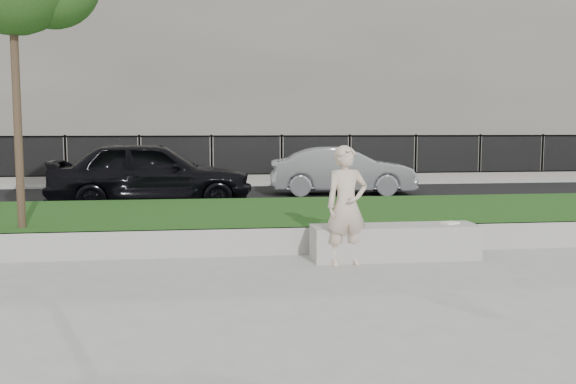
{
  "coord_description": "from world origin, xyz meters",
  "views": [
    {
      "loc": [
        -0.9,
        -8.13,
        1.87
      ],
      "look_at": [
        0.36,
        1.2,
        0.91
      ],
      "focal_mm": 40.0,
      "sensor_mm": 36.0,
      "label": 1
    }
  ],
  "objects": [
    {
      "name": "car_silver",
      "position": [
        2.85,
        8.78,
        0.68
      ],
      "size": [
        3.97,
        1.68,
        1.27
      ],
      "primitive_type": "imported",
      "rotation": [
        0.0,
        0.0,
        1.48
      ],
      "color": "gray",
      "rests_on": "street"
    },
    {
      "name": "street",
      "position": [
        0.0,
        8.5,
        0.02
      ],
      "size": [
        34.0,
        7.0,
        0.04
      ],
      "primitive_type": "cube",
      "color": "black",
      "rests_on": "ground"
    },
    {
      "name": "grass_bank",
      "position": [
        0.0,
        3.0,
        0.2
      ],
      "size": [
        34.0,
        4.0,
        0.4
      ],
      "primitive_type": "cube",
      "color": "black",
      "rests_on": "ground"
    },
    {
      "name": "iron_fence",
      "position": [
        0.0,
        12.0,
        0.54
      ],
      "size": [
        32.0,
        0.3,
        1.5
      ],
      "color": "slate",
      "rests_on": "far_pavement"
    },
    {
      "name": "book",
      "position": [
        2.61,
        0.57,
        0.5
      ],
      "size": [
        0.27,
        0.24,
        0.03
      ],
      "primitive_type": "cube",
      "rotation": [
        0.0,
        0.0,
        0.42
      ],
      "color": "white",
      "rests_on": "stone_bench"
    },
    {
      "name": "ground",
      "position": [
        0.0,
        0.0,
        0.0
      ],
      "size": [
        90.0,
        90.0,
        0.0
      ],
      "primitive_type": "plane",
      "color": "gray",
      "rests_on": "ground"
    },
    {
      "name": "stone_bench",
      "position": [
        1.8,
        0.55,
        0.24
      ],
      "size": [
        2.36,
        0.59,
        0.48
      ],
      "primitive_type": "cube",
      "color": "gray",
      "rests_on": "ground"
    },
    {
      "name": "far_pavement",
      "position": [
        0.0,
        13.0,
        0.06
      ],
      "size": [
        34.0,
        3.0,
        0.12
      ],
      "primitive_type": "cube",
      "color": "gray",
      "rests_on": "ground"
    },
    {
      "name": "car_dark",
      "position": [
        -2.03,
        6.56,
        0.81
      ],
      "size": [
        4.52,
        1.88,
        1.53
      ],
      "primitive_type": "imported",
      "rotation": [
        0.0,
        0.0,
        1.59
      ],
      "color": "black",
      "rests_on": "street"
    },
    {
      "name": "man",
      "position": [
        1.02,
        0.25,
        0.81
      ],
      "size": [
        0.64,
        0.47,
        1.62
      ],
      "primitive_type": "imported",
      "rotation": [
        0.0,
        0.0,
        0.15
      ],
      "color": "beige",
      "rests_on": "ground"
    },
    {
      "name": "grass_kerb",
      "position": [
        0.0,
        1.04,
        0.2
      ],
      "size": [
        34.0,
        0.08,
        0.4
      ],
      "primitive_type": "cube",
      "color": "gray",
      "rests_on": "ground"
    },
    {
      "name": "building_facade",
      "position": [
        0.0,
        20.0,
        5.0
      ],
      "size": [
        34.0,
        10.0,
        10.0
      ],
      "primitive_type": "cube",
      "color": "#615D55",
      "rests_on": "ground"
    }
  ]
}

